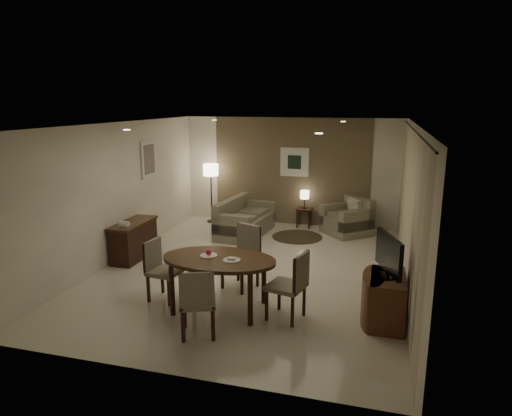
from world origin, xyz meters
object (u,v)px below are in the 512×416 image
(chair_left, at_px, (165,271))
(floor_lamp, at_px, (211,193))
(chair_near, at_px, (198,301))
(side_table, at_px, (304,218))
(console_desk, at_px, (134,240))
(sofa, at_px, (245,217))
(chair_right, at_px, (286,285))
(armchair, at_px, (347,216))
(chair_far, at_px, (240,258))
(tv_cabinet, at_px, (387,300))
(dining_table, at_px, (219,284))

(chair_left, relative_size, floor_lamp, 0.63)
(chair_near, distance_m, floor_lamp, 5.95)
(chair_near, relative_size, side_table, 2.05)
(console_desk, xyz_separation_m, chair_left, (1.50, -1.62, 0.10))
(chair_left, distance_m, sofa, 3.85)
(chair_right, relative_size, armchair, 1.05)
(chair_near, xyz_separation_m, armchair, (1.54, 5.41, -0.06))
(chair_far, xyz_separation_m, sofa, (-0.84, 3.08, -0.11))
(chair_left, distance_m, armchair, 5.14)
(chair_near, xyz_separation_m, sofa, (-0.78, 4.76, -0.07))
(tv_cabinet, bearing_deg, floor_lamp, 133.84)
(chair_left, xyz_separation_m, floor_lamp, (-1.01, 4.70, 0.28))
(tv_cabinet, distance_m, chair_far, 2.48)
(sofa, distance_m, armchair, 2.41)
(console_desk, xyz_separation_m, armchair, (3.98, 2.88, 0.05))
(dining_table, xyz_separation_m, side_table, (0.45, 4.97, -0.17))
(dining_table, relative_size, chair_far, 1.64)
(console_desk, xyz_separation_m, chair_near, (2.44, -2.53, 0.11))
(console_desk, xyz_separation_m, sofa, (1.66, 2.23, 0.04))
(dining_table, relative_size, floor_lamp, 1.14)
(console_desk, height_order, sofa, sofa)
(dining_table, bearing_deg, console_desk, 144.91)
(console_desk, distance_m, chair_left, 2.21)
(dining_table, distance_m, chair_far, 0.88)
(dining_table, height_order, chair_right, chair_right)
(tv_cabinet, bearing_deg, sofa, 130.90)
(tv_cabinet, xyz_separation_m, floor_lamp, (-4.40, 4.59, 0.41))
(chair_far, distance_m, armchair, 4.01)
(chair_right, xyz_separation_m, floor_lamp, (-2.99, 4.83, 0.25))
(dining_table, bearing_deg, chair_near, -90.58)
(chair_right, xyz_separation_m, side_table, (-0.57, 4.99, -0.27))
(floor_lamp, bearing_deg, side_table, 3.88)
(chair_far, height_order, armchair, chair_far)
(console_desk, distance_m, chair_far, 2.65)
(dining_table, xyz_separation_m, chair_left, (-0.95, 0.10, 0.07))
(chair_far, bearing_deg, side_table, 105.90)
(chair_left, relative_size, sofa, 0.54)
(tv_cabinet, distance_m, chair_near, 2.66)
(sofa, relative_size, side_table, 3.72)
(tv_cabinet, bearing_deg, chair_far, 164.76)
(chair_near, xyz_separation_m, chair_right, (1.04, 0.79, 0.02))
(floor_lamp, bearing_deg, chair_right, -58.24)
(dining_table, height_order, armchair, armchair)
(dining_table, height_order, chair_far, chair_far)
(chair_right, relative_size, floor_lamp, 0.67)
(tv_cabinet, bearing_deg, chair_left, -178.02)
(armchair, bearing_deg, chair_far, -63.17)
(tv_cabinet, distance_m, dining_table, 2.45)
(armchair, bearing_deg, chair_near, -57.44)
(side_table, bearing_deg, chair_right, -83.44)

